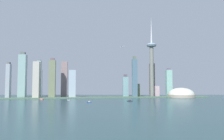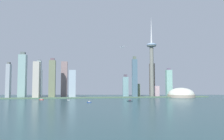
{
  "view_description": "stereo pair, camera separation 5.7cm",
  "coord_description": "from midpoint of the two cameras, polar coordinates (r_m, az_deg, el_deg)",
  "views": [
    {
      "loc": [
        -64.64,
        -347.41,
        52.47
      ],
      "look_at": [
        47.16,
        425.41,
        102.11
      ],
      "focal_mm": 34.26,
      "sensor_mm": 36.0,
      "label": 1
    },
    {
      "loc": [
        -64.58,
        -347.42,
        52.47
      ],
      "look_at": [
        47.16,
        425.41,
        102.11
      ],
      "focal_mm": 34.26,
      "sensor_mm": 36.0,
      "label": 2
    }
  ],
  "objects": [
    {
      "name": "ground_plane",
      "position": [
        357.24,
        2.33,
        -12.08
      ],
      "size": [
        6000.0,
        6000.0,
        0.0
      ],
      "primitive_type": "plane",
      "color": "#2C4C51"
    },
    {
      "name": "waterfront_pier",
      "position": [
        792.3,
        -3.56,
        -7.32
      ],
      "size": [
        846.78,
        43.38,
        2.89
      ],
      "primitive_type": "cube",
      "color": "#4F6D54",
      "rests_on": "ground"
    },
    {
      "name": "observation_tower",
      "position": [
        880.04,
        10.52,
        2.86
      ],
      "size": [
        39.66,
        39.66,
        326.89
      ],
      "color": "slate",
      "rests_on": "ground"
    },
    {
      "name": "stadium_dome",
      "position": [
        871.25,
        17.96,
        -6.28
      ],
      "size": [
        103.06,
        103.06,
        51.3
      ],
      "color": "#A19583",
      "rests_on": "ground"
    },
    {
      "name": "skyscraper_0",
      "position": [
        806.75,
        -10.53,
        -3.65
      ],
      "size": [
        24.68,
        16.02,
        102.89
      ],
      "color": "#A1B3C3",
      "rests_on": "ground"
    },
    {
      "name": "skyscraper_1",
      "position": [
        894.82,
        -12.62,
        -2.35
      ],
      "size": [
        24.85,
        22.82,
        142.31
      ],
      "color": "gray",
      "rests_on": "ground"
    },
    {
      "name": "skyscraper_2",
      "position": [
        879.62,
        3.62,
        -4.32
      ],
      "size": [
        21.89,
        14.25,
        90.18
      ],
      "color": "#7CA8AE",
      "rests_on": "ground"
    },
    {
      "name": "skyscraper_3",
      "position": [
        855.92,
        -22.79,
        -1.41
      ],
      "size": [
        26.36,
        27.42,
        169.36
      ],
      "color": "#86AAA9",
      "rests_on": "ground"
    },
    {
      "name": "skyscraper_4",
      "position": [
        815.75,
        6.07,
        -2.06
      ],
      "size": [
        19.02,
        13.77,
        156.04
      ],
      "color": "slate",
      "rests_on": "ground"
    },
    {
      "name": "skyscraper_5",
      "position": [
        857.26,
        6.73,
        -5.39
      ],
      "size": [
        20.03,
        18.42,
        51.71
      ],
      "color": "slate",
      "rests_on": "ground"
    },
    {
      "name": "skyscraper_6",
      "position": [
        812.28,
        -19.51,
        -2.51
      ],
      "size": [
        21.86,
        27.97,
        130.93
      ],
      "color": "#B8B3A6",
      "rests_on": "ground"
    },
    {
      "name": "skyscraper_7",
      "position": [
        867.11,
        -18.87,
        -2.23
      ],
      "size": [
        14.44,
        22.61,
        144.17
      ],
      "color": "#9BB2B8",
      "rests_on": "ground"
    },
    {
      "name": "skyscraper_8",
      "position": [
        825.07,
        -15.68,
        -2.21
      ],
      "size": [
        23.58,
        18.35,
        147.59
      ],
      "color": "#6E785B",
      "rests_on": "ground"
    },
    {
      "name": "skyscraper_9",
      "position": [
        848.3,
        -25.92,
        -2.61
      ],
      "size": [
        13.59,
        22.48,
        128.98
      ],
      "color": "#9AA3AE",
      "rests_on": "ground"
    },
    {
      "name": "skyscraper_10",
      "position": [
        938.93,
        10.64,
        -2.53
      ],
      "size": [
        18.04,
        24.09,
        162.89
      ],
      "color": "#71635A",
      "rests_on": "ground"
    },
    {
      "name": "skyscraper_11",
      "position": [
        932.6,
        14.94,
        -3.28
      ],
      "size": [
        24.61,
        17.08,
        116.8
      ],
      "color": "#85BBAE",
      "rests_on": "ground"
    },
    {
      "name": "skyscraper_12",
      "position": [
        903.74,
        11.77,
        -5.53
      ],
      "size": [
        18.24,
        23.81,
        42.78
      ],
      "color": "#BD9FA7",
      "rests_on": "ground"
    },
    {
      "name": "skyscraper_13",
      "position": [
        916.77,
        -18.66,
        -3.19
      ],
      "size": [
        16.49,
        14.62,
        117.84
      ],
      "color": "#A2BCBB",
      "rests_on": "ground"
    },
    {
      "name": "boat_0",
      "position": [
        597.18,
        -6.12,
        -8.51
      ],
      "size": [
        12.44,
        4.74,
        4.19
      ],
      "rotation": [
        0.0,
        0.0,
        0.1
      ],
      "color": "navy",
      "rests_on": "ground"
    },
    {
      "name": "boat_1",
      "position": [
        692.22,
        -11.55,
        -7.78
      ],
      "size": [
        6.67,
        3.91,
        4.36
      ],
      "rotation": [
        0.0,
        0.0,
        0.26
      ],
      "color": "white",
      "rests_on": "ground"
    },
    {
      "name": "boat_2",
      "position": [
        638.35,
        4.76,
        -8.21
      ],
      "size": [
        16.98,
        6.91,
        4.2
      ],
      "rotation": [
        0.0,
        0.0,
        2.99
      ],
      "color": "black",
      "rests_on": "ground"
    },
    {
      "name": "boat_3",
      "position": [
        730.2,
        -18.28,
        -7.48
      ],
      "size": [
        16.04,
        11.3,
        3.47
      ],
      "rotation": [
        0.0,
        0.0,
        5.82
      ],
      "color": "#B22924",
      "rests_on": "ground"
    },
    {
      "name": "airplane",
      "position": [
        838.62,
        2.87,
        6.17
      ],
      "size": [
        27.14,
        30.53,
        7.87
      ],
      "rotation": [
        0.0,
        0.0,
        4.85
      ],
      "color": "silver"
    }
  ]
}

